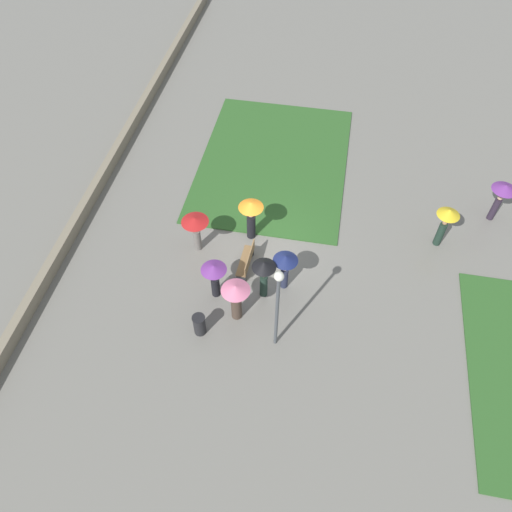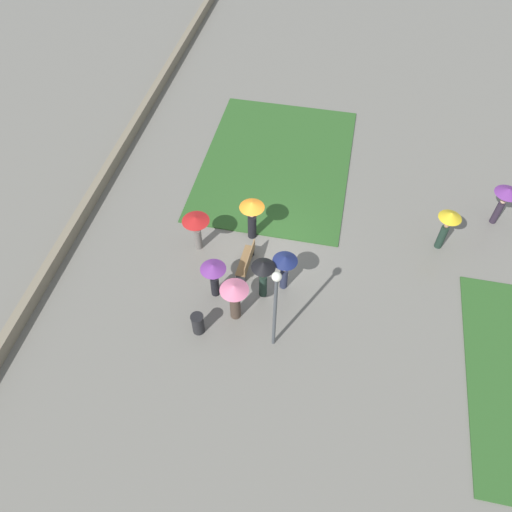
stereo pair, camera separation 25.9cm
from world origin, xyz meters
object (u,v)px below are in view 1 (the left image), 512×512
crowd_person_pink (236,296)px  lone_walker_far_path (502,193)px  park_bench (247,260)px  lamp_post (278,301)px  lone_walker_mid_plaza (446,220)px  crowd_person_orange (251,213)px  crowd_person_purple (214,274)px  crowd_person_black (264,271)px  crowd_person_red (196,226)px  trash_bin (199,325)px  crowd_person_navy (285,264)px

crowd_person_pink → lone_walker_far_path: size_ratio=0.97×
park_bench → lamp_post: (3.19, 1.68, 2.23)m
lone_walker_far_path → lone_walker_mid_plaza: 3.08m
crowd_person_orange → crowd_person_purple: bearing=163.8°
crowd_person_orange → lone_walker_far_path: 10.62m
crowd_person_black → lone_walker_far_path: 10.87m
crowd_person_red → crowd_person_pink: size_ratio=0.96×
lone_walker_mid_plaza → crowd_person_orange: bearing=169.5°
trash_bin → crowd_person_black: crowd_person_black is taller
lamp_post → crowd_person_orange: size_ratio=2.06×
crowd_person_red → lone_walker_far_path: lone_walker_far_path is taller
crowd_person_red → crowd_person_purple: crowd_person_red is taller
trash_bin → lone_walker_far_path: bearing=125.6°
park_bench → crowd_person_pink: crowd_person_pink is taller
crowd_person_pink → trash_bin: bearing=-37.1°
crowd_person_orange → lone_walker_far_path: (-2.98, 10.19, 0.08)m
crowd_person_red → crowd_person_pink: bearing=-100.4°
trash_bin → crowd_person_orange: 5.16m
trash_bin → crowd_person_red: 4.16m
crowd_person_purple → trash_bin: bearing=141.1°
lone_walker_far_path → lone_walker_mid_plaza: bearing=-146.3°
lone_walker_far_path → crowd_person_red: bearing=-167.1°
lone_walker_far_path → lamp_post: bearing=-142.0°
crowd_person_navy → crowd_person_black: bearing=-179.1°
crowd_person_purple → crowd_person_pink: bearing=-162.6°
trash_bin → park_bench: bearing=161.2°
park_bench → crowd_person_red: 2.48m
trash_bin → lone_walker_far_path: size_ratio=0.48×
park_bench → crowd_person_orange: 1.98m
lamp_post → lone_walker_far_path: (-7.90, 8.35, -1.19)m
crowd_person_navy → crowd_person_pink: (1.71, -1.53, -0.06)m
crowd_person_purple → lone_walker_far_path: size_ratio=0.91×
crowd_person_pink → crowd_person_purple: (-0.83, -1.00, -0.03)m
crowd_person_red → trash_bin: bearing=-122.1°
trash_bin → crowd_person_black: 3.05m
lamp_post → crowd_person_black: 2.52m
crowd_person_orange → crowd_person_red: size_ratio=1.11×
lone_walker_far_path → lone_walker_mid_plaza: (1.94, -2.39, -0.06)m
lone_walker_far_path → lone_walker_mid_plaza: lone_walker_mid_plaza is taller
lamp_post → crowd_person_orange: lamp_post is taller
lone_walker_far_path → trash_bin: bearing=-149.8°
trash_bin → crowd_person_red: crowd_person_red is taller
trash_bin → crowd_person_purple: bearing=174.1°
crowd_person_red → crowd_person_navy: 4.03m
park_bench → crowd_person_black: size_ratio=0.83×
lamp_post → lone_walker_mid_plaza: lamp_post is taller
crowd_person_orange → crowd_person_black: bearing=-162.9°
crowd_person_orange → lone_walker_mid_plaza: size_ratio=1.00×
park_bench → crowd_person_navy: (0.62, 1.60, 0.89)m
crowd_person_red → crowd_person_navy: crowd_person_navy is taller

